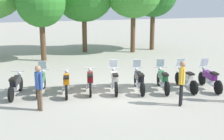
{
  "coord_description": "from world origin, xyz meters",
  "views": [
    {
      "loc": [
        -4.02,
        -12.79,
        4.31
      ],
      "look_at": [
        0.0,
        0.5,
        0.9
      ],
      "focal_mm": 48.94,
      "sensor_mm": 36.0,
      "label": 1
    }
  ],
  "objects_px": {
    "motorcycle_0": "(16,85)",
    "motorcycle_5": "(139,80)",
    "motorcycle_1": "(41,82)",
    "motorcycle_6": "(163,79)",
    "motorcycle_3": "(90,81)",
    "person_2": "(182,79)",
    "motorcycle_4": "(114,80)",
    "motorcycle_7": "(186,79)",
    "motorcycle_2": "(67,83)",
    "tree_1": "(41,3)",
    "motorcycle_8": "(210,78)",
    "person_0": "(39,84)"
  },
  "relations": [
    {
      "from": "motorcycle_0",
      "to": "tree_1",
      "type": "distance_m",
      "value": 8.13
    },
    {
      "from": "motorcycle_0",
      "to": "motorcycle_2",
      "type": "xyz_separation_m",
      "value": [
        2.18,
        -0.36,
        0.0
      ]
    },
    {
      "from": "motorcycle_4",
      "to": "motorcycle_6",
      "type": "xyz_separation_m",
      "value": [
        2.18,
        -0.54,
        0.0
      ]
    },
    {
      "from": "motorcycle_6",
      "to": "motorcycle_7",
      "type": "distance_m",
      "value": 1.1
    },
    {
      "from": "motorcycle_3",
      "to": "motorcycle_4",
      "type": "relative_size",
      "value": 1.0
    },
    {
      "from": "person_2",
      "to": "motorcycle_2",
      "type": "bearing_deg",
      "value": 7.41
    },
    {
      "from": "motorcycle_5",
      "to": "motorcycle_3",
      "type": "bearing_deg",
      "value": 86.11
    },
    {
      "from": "motorcycle_7",
      "to": "motorcycle_5",
      "type": "bearing_deg",
      "value": 82.22
    },
    {
      "from": "person_0",
      "to": "motorcycle_4",
      "type": "bearing_deg",
      "value": 176.81
    },
    {
      "from": "motorcycle_1",
      "to": "motorcycle_3",
      "type": "xyz_separation_m",
      "value": [
        2.18,
        -0.38,
        -0.01
      ]
    },
    {
      "from": "motorcycle_5",
      "to": "motorcycle_6",
      "type": "xyz_separation_m",
      "value": [
        1.09,
        -0.23,
        0.0
      ]
    },
    {
      "from": "motorcycle_2",
      "to": "motorcycle_4",
      "type": "relative_size",
      "value": 1.01
    },
    {
      "from": "motorcycle_1",
      "to": "motorcycle_7",
      "type": "bearing_deg",
      "value": -88.97
    },
    {
      "from": "motorcycle_2",
      "to": "motorcycle_5",
      "type": "xyz_separation_m",
      "value": [
        3.27,
        -0.52,
        0.01
      ]
    },
    {
      "from": "motorcycle_5",
      "to": "person_0",
      "type": "bearing_deg",
      "value": 115.8
    },
    {
      "from": "motorcycle_6",
      "to": "person_2",
      "type": "bearing_deg",
      "value": -173.43
    },
    {
      "from": "motorcycle_6",
      "to": "tree_1",
      "type": "bearing_deg",
      "value": 42.35
    },
    {
      "from": "motorcycle_0",
      "to": "motorcycle_2",
      "type": "relative_size",
      "value": 0.99
    },
    {
      "from": "motorcycle_3",
      "to": "motorcycle_4",
      "type": "distance_m",
      "value": 1.12
    },
    {
      "from": "motorcycle_1",
      "to": "person_2",
      "type": "height_order",
      "value": "person_2"
    },
    {
      "from": "motorcycle_6",
      "to": "motorcycle_8",
      "type": "distance_m",
      "value": 2.23
    },
    {
      "from": "motorcycle_3",
      "to": "motorcycle_6",
      "type": "bearing_deg",
      "value": -91.43
    },
    {
      "from": "motorcycle_8",
      "to": "person_2",
      "type": "bearing_deg",
      "value": 130.01
    },
    {
      "from": "motorcycle_6",
      "to": "tree_1",
      "type": "height_order",
      "value": "tree_1"
    },
    {
      "from": "motorcycle_1",
      "to": "motorcycle_3",
      "type": "bearing_deg",
      "value": -86.93
    },
    {
      "from": "motorcycle_5",
      "to": "motorcycle_7",
      "type": "bearing_deg",
      "value": -90.49
    },
    {
      "from": "motorcycle_0",
      "to": "motorcycle_5",
      "type": "height_order",
      "value": "motorcycle_5"
    },
    {
      "from": "motorcycle_0",
      "to": "motorcycle_5",
      "type": "relative_size",
      "value": 0.99
    },
    {
      "from": "motorcycle_3",
      "to": "motorcycle_1",
      "type": "bearing_deg",
      "value": 92.44
    },
    {
      "from": "motorcycle_5",
      "to": "tree_1",
      "type": "distance_m",
      "value": 9.48
    },
    {
      "from": "motorcycle_1",
      "to": "motorcycle_7",
      "type": "distance_m",
      "value": 6.67
    },
    {
      "from": "motorcycle_4",
      "to": "motorcycle_3",
      "type": "bearing_deg",
      "value": 89.02
    },
    {
      "from": "motorcycle_1",
      "to": "motorcycle_8",
      "type": "bearing_deg",
      "value": -89.45
    },
    {
      "from": "motorcycle_3",
      "to": "motorcycle_6",
      "type": "distance_m",
      "value": 3.37
    },
    {
      "from": "motorcycle_4",
      "to": "motorcycle_7",
      "type": "height_order",
      "value": "same"
    },
    {
      "from": "motorcycle_5",
      "to": "motorcycle_7",
      "type": "height_order",
      "value": "same"
    },
    {
      "from": "person_0",
      "to": "motorcycle_1",
      "type": "bearing_deg",
      "value": -122.64
    },
    {
      "from": "motorcycle_0",
      "to": "person_2",
      "type": "distance_m",
      "value": 7.11
    },
    {
      "from": "motorcycle_1",
      "to": "motorcycle_6",
      "type": "bearing_deg",
      "value": -89.27
    },
    {
      "from": "motorcycle_3",
      "to": "motorcycle_7",
      "type": "xyz_separation_m",
      "value": [
        4.35,
        -0.99,
        0.01
      ]
    },
    {
      "from": "motorcycle_2",
      "to": "motorcycle_6",
      "type": "relative_size",
      "value": 1.01
    },
    {
      "from": "motorcycle_2",
      "to": "motorcycle_5",
      "type": "relative_size",
      "value": 1.0
    },
    {
      "from": "motorcycle_3",
      "to": "motorcycle_5",
      "type": "bearing_deg",
      "value": -92.29
    },
    {
      "from": "motorcycle_0",
      "to": "motorcycle_1",
      "type": "distance_m",
      "value": 1.09
    },
    {
      "from": "motorcycle_4",
      "to": "tree_1",
      "type": "xyz_separation_m",
      "value": [
        -2.59,
        7.77,
        3.31
      ]
    },
    {
      "from": "motorcycle_7",
      "to": "motorcycle_8",
      "type": "distance_m",
      "value": 1.13
    },
    {
      "from": "motorcycle_0",
      "to": "motorcycle_7",
      "type": "xyz_separation_m",
      "value": [
        7.62,
        -1.31,
        0.01
      ]
    },
    {
      "from": "motorcycle_1",
      "to": "person_0",
      "type": "bearing_deg",
      "value": -172.56
    },
    {
      "from": "person_0",
      "to": "person_2",
      "type": "relative_size",
      "value": 0.97
    },
    {
      "from": "motorcycle_0",
      "to": "motorcycle_5",
      "type": "bearing_deg",
      "value": -84.89
    }
  ]
}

